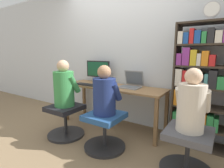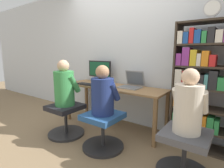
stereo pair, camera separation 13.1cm
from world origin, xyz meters
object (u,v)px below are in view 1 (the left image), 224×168
object	(u,v)px
laptop	(131,84)
keyboard	(87,85)
office_chair_right	(105,129)
desk_clock	(212,10)
office_chair_side	(187,150)
office_chair_left	(65,119)
person_near_shelf	(191,104)
person_at_monitor	(64,86)
person_at_laptop	(105,93)
bookshelf	(199,87)
desktop_monitor	(98,71)

from	to	relation	value
laptop	keyboard	size ratio (longest dim) A/B	0.76
office_chair_right	desk_clock	distance (m)	1.98
office_chair_side	office_chair_left	bearing A→B (deg)	-176.35
keyboard	person_near_shelf	world-z (taller)	person_near_shelf
person_at_monitor	person_near_shelf	xyz separation A→B (m)	(1.76, 0.11, -0.02)
person_at_laptop	bookshelf	distance (m)	1.27
keyboard	office_chair_right	distance (m)	1.00
person_at_monitor	office_chair_side	xyz separation A→B (m)	(1.76, 0.11, -0.52)
person_at_laptop	desk_clock	size ratio (longest dim) A/B	3.06
person_at_monitor	desk_clock	xyz separation A→B (m)	(1.81, 0.70, 0.99)
keyboard	person_at_laptop	xyz separation A→B (m)	(0.73, -0.48, 0.03)
laptop	person_at_laptop	size ratio (longest dim) A/B	0.53
office_chair_left	desk_clock	bearing A→B (deg)	21.21
office_chair_side	person_near_shelf	world-z (taller)	person_near_shelf
person_at_monitor	person_at_laptop	world-z (taller)	person_at_monitor
office_chair_right	person_at_monitor	size ratio (longest dim) A/B	0.81
bookshelf	desk_clock	xyz separation A→B (m)	(0.06, -0.08, 0.95)
laptop	keyboard	world-z (taller)	laptop
person_at_monitor	office_chair_side	size ratio (longest dim) A/B	1.23
office_chair_side	bookshelf	bearing A→B (deg)	90.98
person_at_laptop	desk_clock	bearing A→B (deg)	31.26
desktop_monitor	office_chair_left	xyz separation A→B (m)	(0.03, -0.88, -0.68)
desktop_monitor	bookshelf	world-z (taller)	bookshelf
laptop	person_near_shelf	distance (m)	1.23
keyboard	desk_clock	xyz separation A→B (m)	(1.82, 0.18, 1.05)
desktop_monitor	person_at_monitor	size ratio (longest dim) A/B	0.76
person_at_laptop	office_chair_side	world-z (taller)	person_at_laptop
desktop_monitor	person_at_laptop	world-z (taller)	desktop_monitor
office_chair_side	office_chair_right	bearing A→B (deg)	-175.89
keyboard	desktop_monitor	bearing A→B (deg)	94.18
desk_clock	desktop_monitor	bearing A→B (deg)	174.59
person_near_shelf	desktop_monitor	bearing A→B (deg)	156.99
office_chair_left	office_chair_right	distance (m)	0.72
office_chair_left	person_at_laptop	bearing A→B (deg)	3.38
laptop	person_at_laptop	xyz separation A→B (m)	(-0.01, -0.74, -0.01)
office_chair_right	person_at_monitor	world-z (taller)	person_at_monitor
laptop	office_chair_right	xyz separation A→B (m)	(-0.01, -0.75, -0.51)
laptop	person_at_monitor	xyz separation A→B (m)	(-0.73, -0.78, 0.01)
person_at_laptop	person_near_shelf	xyz separation A→B (m)	(1.03, 0.07, 0.01)
office_chair_right	person_near_shelf	size ratio (longest dim) A/B	0.87
bookshelf	person_at_laptop	bearing A→B (deg)	-144.00
laptop	bookshelf	size ratio (longest dim) A/B	0.20
laptop	keyboard	xyz separation A→B (m)	(-0.74, -0.26, -0.04)
desktop_monitor	person_near_shelf	distance (m)	1.95
laptop	bookshelf	world-z (taller)	bookshelf
bookshelf	laptop	bearing A→B (deg)	179.98
laptop	office_chair_left	xyz separation A→B (m)	(-0.73, -0.79, -0.51)
person_at_laptop	bookshelf	xyz separation A→B (m)	(1.02, 0.74, 0.07)
bookshelf	desk_clock	bearing A→B (deg)	-52.10
office_chair_side	desk_clock	bearing A→B (deg)	84.86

